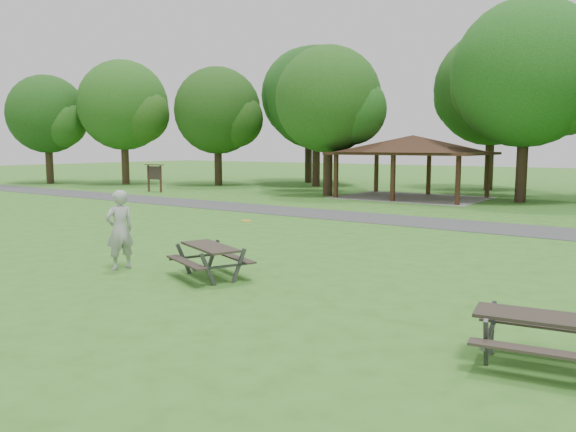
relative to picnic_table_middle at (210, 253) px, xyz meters
The scene contains 16 objects.
ground 1.86m from the picnic_table_middle, 101.30° to the right, with size 160.00×160.00×0.00m, color #316F1F.
asphalt_path 12.28m from the picnic_table_middle, 91.62° to the left, with size 120.00×3.20×0.02m, color #404042.
pavilion 22.82m from the picnic_table_middle, 101.05° to the left, with size 8.60×7.01×3.76m.
notice_board 26.06m from the picnic_table_middle, 141.36° to the left, with size 1.60×0.30×1.88m.
tree_row_a 35.23m from the picnic_table_middle, 144.32° to the left, with size 7.56×7.20×9.97m.
tree_row_b 32.31m from the picnic_table_middle, 131.79° to the left, with size 7.14×6.80×9.28m.
tree_row_c 31.36m from the picnic_table_middle, 117.57° to the left, with size 8.19×7.80×10.67m.
tree_row_d 23.34m from the picnic_table_middle, 114.02° to the left, with size 6.93×6.60×9.27m.
tree_row_e 24.16m from the picnic_table_middle, 85.70° to the left, with size 8.40×8.00×11.02m.
tree_deep_a 35.89m from the picnic_table_middle, 119.25° to the left, with size 8.40×8.00×11.38m.
tree_deep_b 32.00m from the picnic_table_middle, 94.11° to the left, with size 8.40×8.00×11.13m.
tree_flank_left 38.70m from the picnic_table_middle, 153.22° to the left, with size 6.72×6.40×8.93m.
picnic_table_middle is the anchor object (origin of this frame).
picnic_table_far 7.67m from the picnic_table_middle, ahead, with size 2.01×1.71×0.78m.
frisbee_in_flight 1.24m from the picnic_table_middle, 17.75° to the left, with size 0.33×0.33×0.02m.
frisbee_thrower 2.61m from the picnic_table_middle, 165.79° to the right, with size 0.74×0.48×2.02m, color #A9A9AB.
Camera 1 is at (9.38, -7.86, 3.12)m, focal length 35.00 mm.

